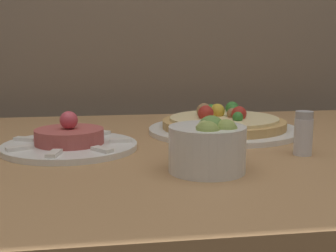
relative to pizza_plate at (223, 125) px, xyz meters
name	(u,v)px	position (x,y,z in m)	size (l,w,h in m)	color
dining_table	(200,212)	(-0.08, -0.12, -0.14)	(1.04, 0.79, 0.77)	#AD7F51
pizza_plate	(223,125)	(0.00, 0.00, 0.00)	(0.31, 0.31, 0.06)	white
tartare_plate	(70,142)	(-0.30, -0.11, 0.00)	(0.23, 0.23, 0.07)	white
small_bowl	(208,145)	(-0.10, -0.29, 0.02)	(0.11, 0.11, 0.08)	white
salt_shaker	(303,133)	(0.07, -0.21, 0.02)	(0.03, 0.03, 0.07)	silver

